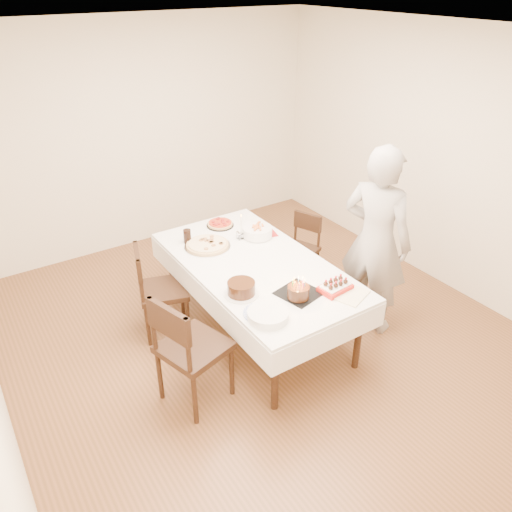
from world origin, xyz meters
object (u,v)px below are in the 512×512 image
pizza_white (207,245)px  pizza_pepperoni (220,224)px  cola_glass (187,236)px  chair_left_savory (163,290)px  chair_left_dessert (194,347)px  chair_right_savory (299,251)px  birthday_cake (298,288)px  person (376,241)px  layer_cake (241,288)px  dining_table (256,297)px  taper_candle (241,226)px  pasta_bowl (258,232)px  strawberry_box (335,287)px

pizza_white → pizza_pepperoni: bearing=45.0°
pizza_pepperoni → cola_glass: cola_glass is taller
chair_left_savory → chair_left_dessert: size_ratio=0.91×
cola_glass → chair_right_savory: bearing=-11.0°
pizza_pepperoni → birthday_cake: (-0.13, -1.51, 0.07)m
chair_left_dessert → cola_glass: 1.35m
person → layer_cake: size_ratio=6.23×
person → birthday_cake: 1.01m
dining_table → cola_glass: cola_glass is taller
chair_left_savory → taper_candle: (0.89, 0.03, 0.42)m
taper_candle → birthday_cake: taper_candle is taller
dining_table → cola_glass: (-0.34, 0.71, 0.44)m
chair_left_dessert → person: bearing=162.8°
chair_left_dessert → chair_left_savory: bearing=-115.9°
pasta_bowl → dining_table: bearing=-125.0°
dining_table → birthday_cake: birthday_cake is taller
person → dining_table: bearing=43.1°
pasta_bowl → cola_glass: bearing=157.0°
chair_right_savory → layer_cake: size_ratio=2.67×
pasta_bowl → cola_glass: (-0.64, 0.27, 0.01)m
taper_candle → strawberry_box: (0.16, -1.23, -0.10)m
pizza_white → pasta_bowl: (0.52, -0.09, 0.03)m
chair_left_dessert → pizza_pepperoni: chair_left_dessert is taller
strawberry_box → taper_candle: bearing=97.3°
cola_glass → strawberry_box: cola_glass is taller
chair_left_dessert → pizza_pepperoni: size_ratio=3.60×
dining_table → pizza_pepperoni: bearing=82.6°
chair_left_savory → person: size_ratio=0.51×
pizza_white → dining_table: bearing=-67.2°
chair_left_dessert → birthday_cake: bearing=152.5°
chair_right_savory → pasta_bowl: bearing=162.0°
pizza_pepperoni → cola_glass: size_ratio=2.05×
dining_table → cola_glass: bearing=115.6°
pasta_bowl → layer_cake: layer_cake is taller
birthday_cake → strawberry_box: birthday_cake is taller
chair_left_savory → pasta_bowl: (1.04, -0.03, 0.34)m
person → layer_cake: bearing=63.9°
chair_left_savory → chair_left_dessert: bearing=97.7°
chair_left_savory → cola_glass: bearing=-131.2°
chair_right_savory → strawberry_box: strawberry_box is taller
pizza_white → layer_cake: bearing=-100.1°
taper_candle → cola_glass: size_ratio=1.94×
chair_left_savory → taper_candle: size_ratio=3.47×
strawberry_box → cola_glass: bearing=114.3°
pasta_bowl → layer_cake: bearing=-130.9°
chair_left_savory → cola_glass: (0.40, 0.24, 0.35)m
birthday_cake → strawberry_box: (0.33, -0.08, -0.06)m
chair_left_dessert → strawberry_box: chair_left_dessert is taller
chair_right_savory → cola_glass: cola_glass is taller
taper_candle → birthday_cake: (-0.17, -1.15, -0.04)m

